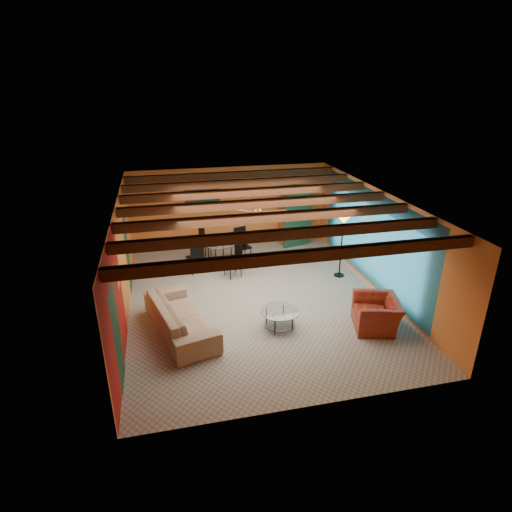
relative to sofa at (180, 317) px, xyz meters
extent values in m
cube|color=gray|center=(2.04, 1.07, -0.37)|extent=(6.50, 8.00, 0.01)
cube|color=silver|center=(2.04, 1.07, 2.33)|extent=(6.50, 8.00, 0.01)
cube|color=orange|center=(2.04, 5.07, 0.98)|extent=(6.50, 0.02, 2.70)
cube|color=maroon|center=(-1.21, 1.07, 0.98)|extent=(0.02, 8.00, 2.70)
cube|color=teal|center=(5.29, 1.07, 0.98)|extent=(0.02, 8.00, 2.70)
imported|color=#8E725B|center=(0.00, 0.00, 0.00)|extent=(1.61, 2.73, 0.75)
imported|color=maroon|center=(4.39, -0.82, -0.02)|extent=(1.23, 1.32, 0.72)
cube|color=brown|center=(4.24, 4.77, 0.51)|extent=(1.10, 0.72, 1.77)
cube|color=black|center=(1.14, 5.03, 1.28)|extent=(1.05, 0.03, 0.65)
imported|color=#26661E|center=(4.24, 4.77, 1.65)|extent=(0.57, 0.54, 0.50)
imported|color=orange|center=(1.41, 3.40, 0.79)|extent=(0.20, 0.20, 0.17)
camera|label=1|loc=(-0.21, -8.42, 4.95)|focal=29.79mm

